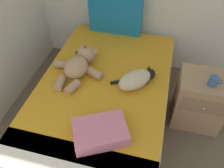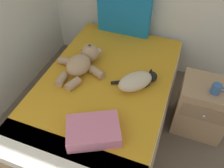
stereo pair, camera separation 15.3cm
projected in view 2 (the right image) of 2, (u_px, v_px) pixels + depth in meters
bed at (105, 101)px, 2.37m from camera, size 1.25×1.95×0.53m
patterned_cushion at (124, 13)px, 2.62m from camera, size 0.61×0.12×0.49m
cat at (137, 81)px, 2.09m from camera, size 0.41×0.38×0.15m
teddy_bear at (82, 62)px, 2.26m from camera, size 0.53×0.61×0.20m
cell_phone at (89, 50)px, 2.53m from camera, size 0.15×0.16×0.01m
throw_pillow at (93, 131)px, 1.74m from camera, size 0.48×0.43×0.11m
nightstand at (202, 108)px, 2.26m from camera, size 0.48×0.42×0.60m
mug at (216, 89)px, 1.96m from camera, size 0.12×0.08×0.09m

